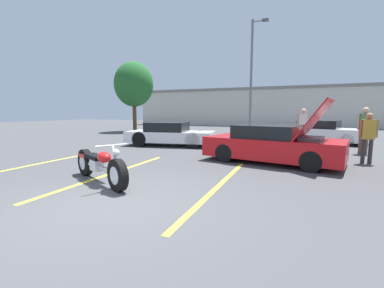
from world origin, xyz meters
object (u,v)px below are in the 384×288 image
parked_car_right_row (321,132)px  spectator_by_show_car (365,126)px  spectator_near_motorcycle (368,134)px  spectator_midground (303,125)px  parked_car_left_row (170,134)px  light_pole (252,73)px  tree_background (134,84)px  show_car_hood_open (273,144)px  motorcycle (99,165)px

parked_car_right_row → spectator_by_show_car: size_ratio=2.48×
spectator_near_motorcycle → spectator_midground: size_ratio=0.91×
spectator_by_show_car → spectator_near_motorcycle: bearing=-98.8°
spectator_midground → parked_car_left_row: bearing=-168.9°
parked_car_left_row → light_pole: bearing=63.8°
light_pole → spectator_near_motorcycle: bearing=-61.7°
tree_background → light_pole: bearing=8.6°
tree_background → show_car_hood_open: 15.68m
spectator_by_show_car → spectator_midground: (-2.23, 0.60, -0.03)m
tree_background → spectator_by_show_car: (15.22, -6.35, -2.81)m
motorcycle → light_pole: bearing=111.7°
spectator_near_motorcycle → spectator_by_show_car: 2.24m
motorcycle → spectator_midground: bearing=85.6°
tree_background → parked_car_right_row: tree_background is taller
tree_background → parked_car_right_row: size_ratio=1.26×
light_pole → parked_car_left_row: bearing=-107.2°
light_pole → show_car_hood_open: light_pole is taller
motorcycle → tree_background: bearing=147.5°
parked_car_right_row → spectator_by_show_car: 3.82m
tree_background → spectator_by_show_car: size_ratio=3.13×
spectator_midground → tree_background: bearing=156.1°
spectator_near_motorcycle → parked_car_left_row: bearing=168.6°
parked_car_right_row → motorcycle: bearing=-101.5°
tree_background → spectator_near_motorcycle: (14.88, -8.56, -2.95)m
spectator_near_motorcycle → spectator_by_show_car: spectator_by_show_car is taller
spectator_near_motorcycle → spectator_midground: spectator_midground is taller
motorcycle → show_car_hood_open: bearing=74.5°
show_car_hood_open → tree_background: bearing=153.4°
parked_car_left_row → spectator_midground: (6.11, 1.20, 0.53)m
show_car_hood_open → spectator_midground: show_car_hood_open is taller
spectator_by_show_car → spectator_midground: bearing=164.9°
spectator_by_show_car → spectator_midground: spectator_by_show_car is taller
motorcycle → parked_car_left_row: bearing=128.7°
light_pole → motorcycle: (-1.06, -15.05, -4.13)m
light_pole → parked_car_right_row: bearing=-43.0°
spectator_near_motorcycle → spectator_midground: (-1.88, 2.81, 0.12)m
show_car_hood_open → spectator_midground: bearing=87.3°
light_pole → parked_car_right_row: (4.51, -4.21, -3.96)m
motorcycle → spectator_midground: size_ratio=1.32×
tree_background → parked_car_right_row: (13.99, -2.77, -3.34)m
show_car_hood_open → parked_car_left_row: 5.74m
light_pole → parked_car_right_row: 7.33m
light_pole → spectator_midground: light_pole is taller
light_pole → tree_background: light_pole is taller
tree_background → spectator_near_motorcycle: 17.42m
light_pole → parked_car_left_row: 9.64m
parked_car_right_row → spectator_near_motorcycle: (0.89, -5.79, 0.40)m
spectator_midground → light_pole: bearing=116.0°
light_pole → spectator_midground: size_ratio=4.58×
parked_car_left_row → spectator_by_show_car: 8.37m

